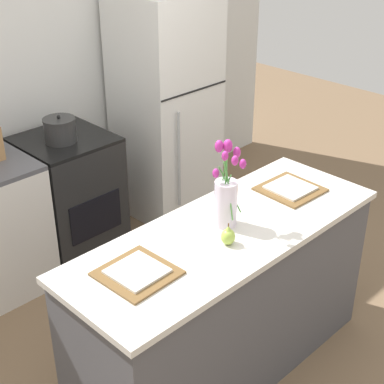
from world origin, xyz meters
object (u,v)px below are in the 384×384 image
(pear_figurine, at_px, (228,236))
(cooking_pot, at_px, (60,130))
(stove_range, at_px, (70,196))
(plate_setting_right, at_px, (290,189))
(refrigerator, at_px, (166,108))
(flower_vase, at_px, (226,196))
(plate_setting_left, at_px, (137,273))

(pear_figurine, xyz_separation_m, cooking_pot, (0.15, 1.65, 0.03))
(stove_range, xyz_separation_m, plate_setting_right, (0.47, -1.57, 0.48))
(pear_figurine, relative_size, cooking_pot, 0.53)
(pear_figurine, relative_size, plate_setting_right, 0.36)
(refrigerator, height_order, plate_setting_right, refrigerator)
(flower_vase, xyz_separation_m, plate_setting_left, (-0.60, -0.01, -0.15))
(flower_vase, distance_m, cooking_pot, 1.52)
(plate_setting_left, distance_m, cooking_pot, 1.65)
(refrigerator, relative_size, cooking_pot, 8.11)
(stove_range, relative_size, plate_setting_left, 2.82)
(stove_range, xyz_separation_m, plate_setting_left, (-0.67, -1.57, 0.48))
(cooking_pot, bearing_deg, pear_figurine, -95.08)
(flower_vase, height_order, plate_setting_right, flower_vase)
(refrigerator, xyz_separation_m, plate_setting_left, (-1.62, -1.57, 0.05))
(stove_range, relative_size, pear_figurine, 7.89)
(stove_range, height_order, flower_vase, flower_vase)
(plate_setting_left, distance_m, plate_setting_right, 1.13)
(stove_range, distance_m, pear_figurine, 1.78)
(stove_range, relative_size, cooking_pot, 4.17)
(stove_range, height_order, plate_setting_right, plate_setting_right)
(refrigerator, height_order, cooking_pot, refrigerator)
(pear_figurine, height_order, plate_setting_right, pear_figurine)
(flower_vase, bearing_deg, plate_setting_left, -178.64)
(stove_range, height_order, pear_figurine, pear_figurine)
(pear_figurine, xyz_separation_m, plate_setting_left, (-0.47, 0.12, -0.04))
(stove_range, bearing_deg, cooking_pot, -140.97)
(refrigerator, distance_m, cooking_pot, 1.00)
(flower_vase, height_order, plate_setting_left, flower_vase)
(stove_range, bearing_deg, pear_figurine, -96.53)
(refrigerator, distance_m, plate_setting_left, 2.25)
(refrigerator, height_order, pear_figurine, refrigerator)
(refrigerator, relative_size, flower_vase, 3.94)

